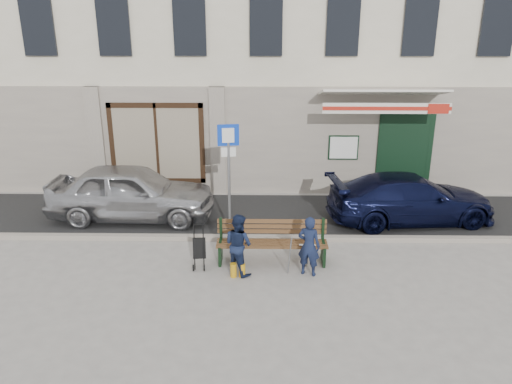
{
  "coord_description": "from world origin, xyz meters",
  "views": [
    {
      "loc": [
        -0.05,
        -9.43,
        5.09
      ],
      "look_at": [
        -0.22,
        1.6,
        1.2
      ],
      "focal_mm": 35.0,
      "sensor_mm": 36.0,
      "label": 1
    }
  ],
  "objects_px": {
    "car_navy": "(411,198)",
    "bench": "(270,243)",
    "parking_sign": "(229,162)",
    "woman": "(238,244)",
    "man": "(309,246)",
    "stroller": "(199,249)",
    "car_silver": "(132,192)"
  },
  "relations": [
    {
      "from": "man",
      "to": "woman",
      "type": "bearing_deg",
      "value": 18.57
    },
    {
      "from": "bench",
      "to": "woman",
      "type": "distance_m",
      "value": 0.84
    },
    {
      "from": "parking_sign",
      "to": "man",
      "type": "distance_m",
      "value": 2.98
    },
    {
      "from": "parking_sign",
      "to": "man",
      "type": "height_order",
      "value": "parking_sign"
    },
    {
      "from": "car_silver",
      "to": "woman",
      "type": "xyz_separation_m",
      "value": [
        2.96,
        -2.96,
        -0.08
      ]
    },
    {
      "from": "bench",
      "to": "woman",
      "type": "bearing_deg",
      "value": -143.23
    },
    {
      "from": "parking_sign",
      "to": "bench",
      "type": "bearing_deg",
      "value": -66.86
    },
    {
      "from": "man",
      "to": "woman",
      "type": "xyz_separation_m",
      "value": [
        -1.45,
        0.04,
        0.01
      ]
    },
    {
      "from": "car_navy",
      "to": "woman",
      "type": "bearing_deg",
      "value": 116.57
    },
    {
      "from": "car_silver",
      "to": "stroller",
      "type": "bearing_deg",
      "value": -140.77
    },
    {
      "from": "parking_sign",
      "to": "man",
      "type": "relative_size",
      "value": 2.12
    },
    {
      "from": "car_silver",
      "to": "parking_sign",
      "type": "xyz_separation_m",
      "value": [
        2.64,
        -0.93,
        1.11
      ]
    },
    {
      "from": "stroller",
      "to": "bench",
      "type": "bearing_deg",
      "value": 3.16
    },
    {
      "from": "car_navy",
      "to": "bench",
      "type": "height_order",
      "value": "car_navy"
    },
    {
      "from": "car_silver",
      "to": "car_navy",
      "type": "height_order",
      "value": "car_silver"
    },
    {
      "from": "man",
      "to": "woman",
      "type": "height_order",
      "value": "woman"
    },
    {
      "from": "woman",
      "to": "stroller",
      "type": "distance_m",
      "value": 0.92
    },
    {
      "from": "woman",
      "to": "man",
      "type": "bearing_deg",
      "value": -141.09
    },
    {
      "from": "car_navy",
      "to": "car_silver",
      "type": "bearing_deg",
      "value": 82.36
    },
    {
      "from": "car_silver",
      "to": "man",
      "type": "xyz_separation_m",
      "value": [
        4.41,
        -3.01,
        -0.09
      ]
    },
    {
      "from": "car_navy",
      "to": "parking_sign",
      "type": "distance_m",
      "value": 4.9
    },
    {
      "from": "car_silver",
      "to": "parking_sign",
      "type": "height_order",
      "value": "parking_sign"
    },
    {
      "from": "car_navy",
      "to": "parking_sign",
      "type": "relative_size",
      "value": 1.57
    },
    {
      "from": "bench",
      "to": "car_silver",
      "type": "bearing_deg",
      "value": 145.57
    },
    {
      "from": "woman",
      "to": "parking_sign",
      "type": "bearing_deg",
      "value": -40.52
    },
    {
      "from": "car_silver",
      "to": "car_navy",
      "type": "bearing_deg",
      "value": -89.04
    },
    {
      "from": "car_silver",
      "to": "woman",
      "type": "bearing_deg",
      "value": -133.59
    },
    {
      "from": "parking_sign",
      "to": "bench",
      "type": "relative_size",
      "value": 1.14
    },
    {
      "from": "woman",
      "to": "stroller",
      "type": "bearing_deg",
      "value": 24.61
    },
    {
      "from": "man",
      "to": "woman",
      "type": "distance_m",
      "value": 1.45
    },
    {
      "from": "parking_sign",
      "to": "woman",
      "type": "xyz_separation_m",
      "value": [
        0.32,
        -2.04,
        -1.19
      ]
    },
    {
      "from": "car_silver",
      "to": "car_navy",
      "type": "relative_size",
      "value": 1.0
    }
  ]
}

